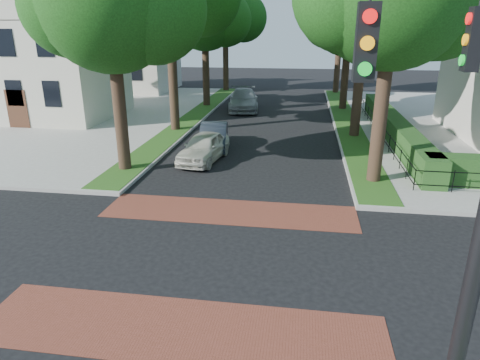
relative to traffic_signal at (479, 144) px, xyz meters
name	(u,v)px	position (x,y,z in m)	size (l,w,h in m)	color
ground	(211,256)	(-4.89, 4.41, -4.71)	(120.00, 120.00, 0.00)	black
sidewalk_nw	(14,112)	(-24.39, 23.41, -4.63)	(30.00, 30.00, 0.15)	gray
crosswalk_far	(230,212)	(-4.89, 7.61, -4.70)	(9.00, 2.20, 0.01)	brown
crosswalk_near	(180,329)	(-4.89, 1.21, -4.70)	(9.00, 2.20, 0.01)	brown
grass_strip_ne	(346,121)	(0.51, 23.51, -4.55)	(1.60, 29.80, 0.02)	#234E16
grass_strip_nw	(193,116)	(-10.29, 23.51, -4.55)	(1.60, 29.80, 0.02)	#234E16
tree_right_far	(351,17)	(0.71, 28.64, 2.20)	(7.25, 6.23, 9.74)	black
tree_right_back	(342,15)	(0.72, 37.64, 2.56)	(7.50, 6.45, 10.20)	black
tree_left_near	(114,0)	(-10.28, 11.64, 2.56)	(7.50, 6.45, 10.20)	black
tree_left_far	(206,15)	(-10.29, 28.63, 2.41)	(7.00, 6.02, 9.86)	black
tree_left_back	(227,14)	(-10.28, 37.65, 2.70)	(7.75, 6.66, 10.44)	black
hedge_main_road	(393,127)	(2.81, 19.41, -3.96)	(1.00, 18.00, 1.20)	#153C16
fence_main_road	(379,129)	(2.01, 19.41, -4.11)	(0.06, 18.00, 0.90)	black
house_left_near	(45,45)	(-20.38, 22.41, 0.33)	(10.00, 9.00, 10.14)	beige
house_left_far	(125,40)	(-20.38, 36.41, 0.33)	(10.00, 9.00, 10.14)	silver
traffic_signal	(479,144)	(0.00, 0.00, 0.00)	(2.17, 2.00, 8.00)	black
parked_car_front	(204,147)	(-7.19, 13.54, -4.01)	(1.64, 4.08, 1.39)	beige
parked_car_middle	(214,136)	(-7.19, 15.97, -4.04)	(1.41, 4.05, 1.33)	#1F262F
parked_car_rear	(243,100)	(-7.19, 27.46, -3.91)	(2.24, 5.52, 1.60)	gray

